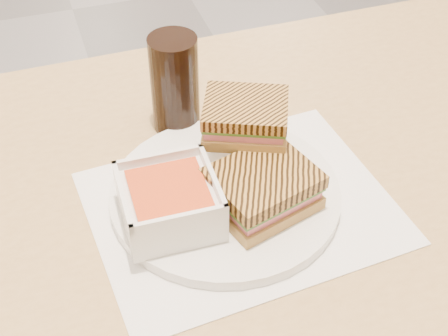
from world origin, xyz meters
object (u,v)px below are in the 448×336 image
object	(u,v)px
panini_lower	(263,189)
cola_glass	(175,84)
plate	(225,194)
main_table	(262,221)
soup_bowl	(170,203)

from	to	relation	value
panini_lower	cola_glass	size ratio (longest dim) A/B	0.99
plate	cola_glass	xyz separation A→B (m)	(-0.02, 0.17, 0.06)
panini_lower	cola_glass	distance (m)	0.22
main_table	panini_lower	bearing A→B (deg)	-114.24
plate	soup_bowl	world-z (taller)	soup_bowl
plate	panini_lower	distance (m)	0.06
main_table	soup_bowl	size ratio (longest dim) A/B	10.23
main_table	soup_bowl	xyz separation A→B (m)	(-0.15, -0.07, 0.16)
plate	soup_bowl	distance (m)	0.09
main_table	cola_glass	bearing A→B (deg)	126.69
plate	soup_bowl	xyz separation A→B (m)	(-0.08, -0.03, 0.03)
panini_lower	cola_glass	bearing A→B (deg)	104.37
soup_bowl	panini_lower	distance (m)	0.12
soup_bowl	main_table	bearing A→B (deg)	25.49
main_table	plate	distance (m)	0.15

